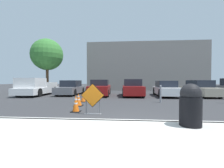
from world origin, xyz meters
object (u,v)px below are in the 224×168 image
object	(u,v)px
traffic_cone_fourth	(86,94)
parked_car_third	(132,88)
traffic_cone_third	(83,97)
parked_car_nearest	(71,88)
parked_car_fourth	(166,89)
road_closed_sign	(93,98)
bollard_nearest	(161,93)
traffic_cone_second	(78,100)
parked_car_second	(100,88)
trash_bin	(190,105)
bollard_second	(193,94)
pickup_truck	(36,88)
traffic_cone_nearest	(76,104)
parked_car_fifth	(200,89)

from	to	relation	value
traffic_cone_fourth	parked_car_third	xyz separation A→B (m)	(3.57, 2.61, 0.31)
traffic_cone_third	traffic_cone_fourth	xyz separation A→B (m)	(-0.18, 1.46, 0.08)
parked_car_nearest	parked_car_fourth	xyz separation A→B (m)	(8.89, -0.65, -0.01)
traffic_cone_third	traffic_cone_fourth	bearing A→B (deg)	97.08
parked_car_nearest	parked_car_third	world-z (taller)	parked_car_third
road_closed_sign	bollard_nearest	world-z (taller)	road_closed_sign
traffic_cone_second	parked_car_second	xyz separation A→B (m)	(0.26, 5.78, 0.34)
trash_bin	bollard_second	size ratio (longest dim) A/B	1.16
traffic_cone_third	parked_car_nearest	world-z (taller)	parked_car_nearest
parked_car_fourth	bollard_second	size ratio (longest dim) A/B	4.55
pickup_truck	bollard_second	distance (m)	12.88
parked_car_second	bollard_nearest	size ratio (longest dim) A/B	4.07
traffic_cone_nearest	bollard_nearest	world-z (taller)	bollard_nearest
traffic_cone_third	bollard_second	world-z (taller)	bollard_second
traffic_cone_third	trash_bin	bearing A→B (deg)	-49.82
parked_car_fifth	parked_car_third	bearing A→B (deg)	-0.12
trash_bin	bollard_nearest	world-z (taller)	trash_bin
traffic_cone_third	traffic_cone_second	bearing A→B (deg)	-83.74
parked_car_fourth	parked_car_second	bearing A→B (deg)	0.69
parked_car_nearest	parked_car_fourth	distance (m)	8.92
parked_car_third	parked_car_fourth	xyz separation A→B (m)	(2.96, 0.06, -0.05)
trash_bin	bollard_nearest	size ratio (longest dim) A/B	1.06
traffic_cone_third	bollard_nearest	size ratio (longest dim) A/B	0.58
traffic_cone_third	trash_bin	distance (m)	6.89
traffic_cone_fourth	parked_car_nearest	xyz separation A→B (m)	(-2.35, 3.32, 0.26)
traffic_cone_second	parked_car_nearest	bearing A→B (deg)	113.21
traffic_cone_third	parked_car_fourth	size ratio (longest dim) A/B	0.14
traffic_cone_nearest	parked_car_fourth	size ratio (longest dim) A/B	0.17
road_closed_sign	bollard_second	bearing A→B (deg)	32.83
parked_car_fourth	traffic_cone_fourth	bearing A→B (deg)	24.16
pickup_truck	parked_car_fifth	xyz separation A→B (m)	(14.80, 0.54, -0.07)
pickup_truck	parked_car_second	bearing A→B (deg)	-178.50
road_closed_sign	bollard_nearest	size ratio (longest dim) A/B	1.16
traffic_cone_nearest	parked_car_third	world-z (taller)	parked_car_third
parked_car_nearest	bollard_second	size ratio (longest dim) A/B	4.49
parked_car_fourth	parked_car_fifth	world-z (taller)	parked_car_fifth
parked_car_fourth	parked_car_fifth	bearing A→B (deg)	-174.95
parked_car_fourth	bollard_nearest	distance (m)	4.33
traffic_cone_third	parked_car_second	xyz separation A→B (m)	(0.43, 4.26, 0.37)
traffic_cone_nearest	pickup_truck	world-z (taller)	pickup_truck
parked_car_third	bollard_second	bearing A→B (deg)	129.85
parked_car_second	parked_car_nearest	bearing A→B (deg)	-12.48
traffic_cone_nearest	traffic_cone_fourth	bearing A→B (deg)	98.96
parked_car_fourth	pickup_truck	bearing A→B (deg)	3.73
traffic_cone_second	road_closed_sign	bearing A→B (deg)	-58.62
traffic_cone_third	traffic_cone_fourth	world-z (taller)	traffic_cone_fourth
pickup_truck	parked_car_fifth	world-z (taller)	pickup_truck
trash_bin	parked_car_third	bearing A→B (deg)	96.40
pickup_truck	trash_bin	size ratio (longest dim) A/B	4.57
road_closed_sign	parked_car_fourth	distance (m)	9.11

